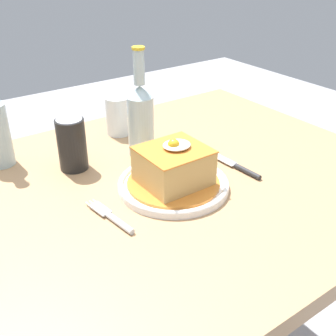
% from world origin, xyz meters
% --- Properties ---
extents(dining_table, '(1.14, 0.84, 0.76)m').
position_xyz_m(dining_table, '(0.00, 0.00, 0.64)').
color(dining_table, '#A87F56').
rests_on(dining_table, ground_plane).
extents(main_plate, '(0.24, 0.24, 0.02)m').
position_xyz_m(main_plate, '(0.03, -0.03, 0.77)').
color(main_plate, white).
rests_on(main_plate, dining_table).
extents(sandwich_meal, '(0.20, 0.20, 0.11)m').
position_xyz_m(sandwich_meal, '(0.03, -0.03, 0.81)').
color(sandwich_meal, orange).
rests_on(sandwich_meal, main_plate).
extents(fork, '(0.03, 0.14, 0.01)m').
position_xyz_m(fork, '(-0.14, -0.07, 0.76)').
color(fork, silver).
rests_on(fork, dining_table).
extents(knife, '(0.03, 0.17, 0.01)m').
position_xyz_m(knife, '(0.20, -0.06, 0.76)').
color(knife, '#262628').
rests_on(knife, dining_table).
extents(soda_can, '(0.07, 0.07, 0.12)m').
position_xyz_m(soda_can, '(-0.11, 0.17, 0.82)').
color(soda_can, black).
rests_on(soda_can, dining_table).
extents(beer_bottle_clear, '(0.06, 0.06, 0.27)m').
position_xyz_m(beer_bottle_clear, '(0.06, 0.14, 0.86)').
color(beer_bottle_clear, '#ADC6CC').
rests_on(beer_bottle_clear, dining_table).
extents(drinking_glass, '(0.07, 0.07, 0.10)m').
position_xyz_m(drinking_glass, '(0.08, 0.29, 0.80)').
color(drinking_glass, '#3F2314').
rests_on(drinking_glass, dining_table).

